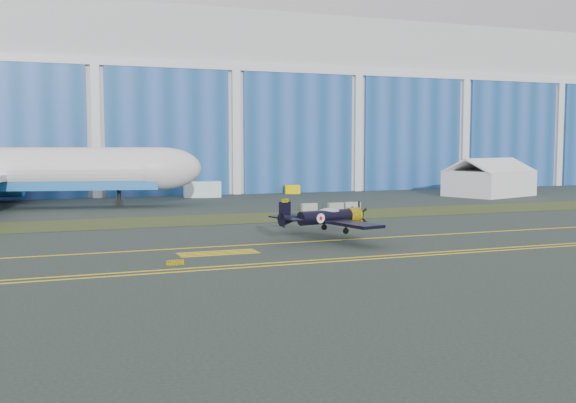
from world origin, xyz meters
name	(u,v)px	position (x,y,z in m)	size (l,w,h in m)	color
ground	(380,230)	(0.00, 0.00, 0.00)	(260.00, 260.00, 0.00)	#2C3530
grass_median	(322,215)	(0.00, 14.00, 0.02)	(260.00, 10.00, 0.02)	#475128
hangar	(203,109)	(0.00, 71.79, 14.96)	(220.00, 45.70, 30.00)	silver
taxiway_centreline	(407,236)	(0.00, -5.00, 0.01)	(200.00, 0.20, 0.02)	yellow
edge_line_near	(472,252)	(0.00, -14.50, 0.01)	(80.00, 0.20, 0.02)	yellow
edge_line_far	(465,250)	(0.00, -13.50, 0.01)	(80.00, 0.20, 0.02)	yellow
hold_short_ladder	(218,253)	(-18.00, -8.10, 0.01)	(6.00, 2.40, 0.02)	yellow
guard_board_left	(175,263)	(-22.00, -12.00, 0.17)	(1.20, 0.15, 0.35)	yellow
warbird	(325,217)	(-7.85, -4.85, 2.00)	(11.83, 13.34, 3.43)	black
tent	(489,177)	(36.38, 31.67, 3.00)	(15.34, 13.25, 6.00)	white
shipping_container	(202,189)	(-6.76, 44.71, 1.22)	(5.62, 2.25, 2.43)	silver
tug	(292,189)	(8.97, 47.09, 0.71)	(2.44, 1.53, 1.42)	#F2CE00
barrier_a	(309,207)	(0.67, 19.51, 0.45)	(2.00, 0.60, 0.90)	#959B92
barrier_b	(336,206)	(4.06, 19.11, 0.45)	(2.00, 0.60, 0.90)	gray
barrier_c	(352,206)	(6.49, 19.36, 0.45)	(2.00, 0.60, 0.90)	#8F969A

